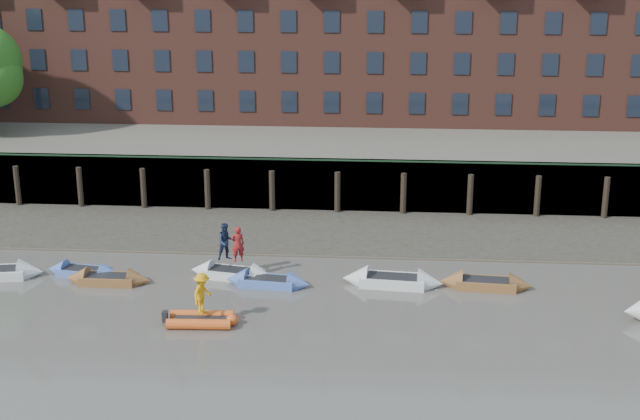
# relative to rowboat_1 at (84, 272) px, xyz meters

# --- Properties ---
(ground) EXTENTS (220.00, 220.00, 0.00)m
(ground) POSITION_rel_rowboat_1_xyz_m (10.04, -10.34, -0.20)
(ground) COLOR #59544E
(ground) RESTS_ON ground
(foreshore) EXTENTS (110.00, 8.00, 0.50)m
(foreshore) POSITION_rel_rowboat_1_xyz_m (10.04, 7.66, -0.20)
(foreshore) COLOR #3D382F
(foreshore) RESTS_ON ground
(mud_band) EXTENTS (110.00, 1.60, 0.10)m
(mud_band) POSITION_rel_rowboat_1_xyz_m (10.04, 4.26, -0.20)
(mud_band) COLOR #4C4336
(mud_band) RESTS_ON ground
(river_wall) EXTENTS (110.00, 1.23, 3.30)m
(river_wall) POSITION_rel_rowboat_1_xyz_m (10.04, 12.04, 1.39)
(river_wall) COLOR #2D2A26
(river_wall) RESTS_ON ground
(bank_terrace) EXTENTS (110.00, 28.00, 3.20)m
(bank_terrace) POSITION_rel_rowboat_1_xyz_m (10.04, 25.66, 1.40)
(bank_terrace) COLOR #5E594D
(bank_terrace) RESTS_ON ground
(rowboat_1) EXTENTS (4.09, 1.79, 1.15)m
(rowboat_1) POSITION_rel_rowboat_1_xyz_m (0.00, 0.00, 0.00)
(rowboat_1) COLOR #4B6AB9
(rowboat_1) RESTS_ON ground
(rowboat_2) EXTENTS (4.20, 1.24, 1.22)m
(rowboat_2) POSITION_rel_rowboat_1_xyz_m (1.50, -0.89, 0.01)
(rowboat_2) COLOR brown
(rowboat_2) RESTS_ON ground
(rowboat_3) EXTENTS (4.51, 2.07, 1.26)m
(rowboat_3) POSITION_rel_rowboat_1_xyz_m (7.42, 0.31, 0.02)
(rowboat_3) COLOR silver
(rowboat_3) RESTS_ON ground
(rowboat_4) EXTENTS (4.30, 1.72, 1.21)m
(rowboat_4) POSITION_rel_rowboat_1_xyz_m (9.32, -0.63, 0.01)
(rowboat_4) COLOR #4B6AB9
(rowboat_4) RESTS_ON ground
(rowboat_5) EXTENTS (4.98, 1.86, 1.41)m
(rowboat_5) POSITION_rel_rowboat_1_xyz_m (15.36, -0.16, 0.05)
(rowboat_5) COLOR silver
(rowboat_5) RESTS_ON ground
(rowboat_6) EXTENTS (4.54, 1.66, 1.29)m
(rowboat_6) POSITION_rel_rowboat_1_xyz_m (19.83, -0.15, 0.02)
(rowboat_6) COLOR brown
(rowboat_6) RESTS_ON ground
(rib_tender) EXTENTS (3.07, 1.55, 0.53)m
(rib_tender) POSITION_rel_rowboat_1_xyz_m (7.09, -5.30, 0.03)
(rib_tender) COLOR #DF571C
(rib_tender) RESTS_ON ground
(person_rower_a) EXTENTS (0.76, 0.62, 1.80)m
(person_rower_a) POSITION_rel_rowboat_1_xyz_m (7.73, 0.38, 1.54)
(person_rower_a) COLOR maroon
(person_rower_a) RESTS_ON rowboat_3
(person_rower_b) EXTENTS (1.14, 1.05, 1.89)m
(person_rower_b) POSITION_rel_rowboat_1_xyz_m (7.11, 0.58, 1.59)
(person_rower_b) COLOR #19233F
(person_rower_b) RESTS_ON rowboat_3
(person_rib_crew) EXTENTS (1.05, 1.36, 1.85)m
(person_rib_crew) POSITION_rel_rowboat_1_xyz_m (7.08, -5.21, 1.21)
(person_rib_crew) COLOR orange
(person_rib_crew) RESTS_ON rib_tender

